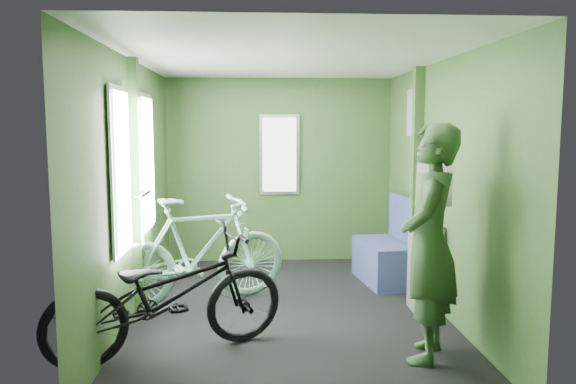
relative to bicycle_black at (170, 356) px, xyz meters
name	(u,v)px	position (x,y,z in m)	size (l,w,h in m)	color
room	(284,156)	(0.91, 1.03, 1.44)	(4.00, 4.02, 2.31)	black
bicycle_black	(170,356)	(0.00, 0.00, 0.00)	(0.63, 1.80, 0.95)	black
bicycle_mint	(199,306)	(0.10, 1.18, 0.00)	(0.51, 1.79, 1.07)	#86BCA4
passenger	(429,243)	(1.90, -0.13, 0.87)	(0.62, 0.74, 1.73)	#2F4A28
waste_box	(425,268)	(2.20, 0.93, 0.40)	(0.24, 0.33, 0.81)	slate
bench_seat	(388,257)	(2.09, 1.89, 0.28)	(0.61, 0.95, 0.95)	navy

